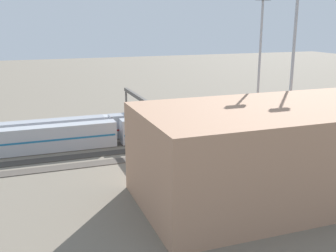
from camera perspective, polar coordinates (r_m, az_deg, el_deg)
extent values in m
plane|color=#756B5B|center=(89.11, 0.39, -1.38)|extent=(400.00, 400.00, 0.00)
cube|color=#3D3833|center=(100.52, -2.08, 0.50)|extent=(140.00, 2.80, 0.12)
cube|color=#3D3833|center=(95.92, -1.16, -0.18)|extent=(140.00, 2.80, 0.12)
cube|color=#3D3833|center=(91.36, -0.16, -0.94)|extent=(140.00, 2.80, 0.12)
cube|color=#4C443D|center=(86.85, 0.96, -1.77)|extent=(140.00, 2.80, 0.12)
cube|color=#3D3833|center=(82.40, 2.20, -2.69)|extent=(140.00, 2.80, 0.12)
cube|color=#4C443D|center=(78.01, 3.57, -3.71)|extent=(140.00, 2.80, 0.12)
cube|color=#D85914|center=(103.33, 2.98, 1.94)|extent=(10.00, 3.00, 3.60)
cube|color=#D85914|center=(101.71, 1.44, 3.19)|extent=(3.00, 2.70, 1.40)
cube|color=#B7BABF|center=(97.06, 14.31, 1.09)|extent=(23.00, 3.00, 5.00)
cube|color=#1E6B9E|center=(97.22, 14.29, 0.71)|extent=(22.40, 3.06, 0.36)
cube|color=#B7BABF|center=(86.08, 0.82, -0.15)|extent=(23.00, 3.00, 5.00)
cube|color=#1E6B9E|center=(86.21, 0.82, -0.46)|extent=(22.40, 3.06, 0.36)
cube|color=#B7BABF|center=(81.05, -15.41, -1.63)|extent=(23.00, 3.00, 5.00)
cube|color=#1E6B9E|center=(81.05, -15.41, -1.61)|extent=(22.40, 3.06, 0.36)
cube|color=#A8AAB2|center=(114.91, 22.43, 2.49)|extent=(23.00, 3.00, 5.00)
cube|color=maroon|center=(114.94, 22.42, 2.41)|extent=(22.40, 3.06, 0.36)
cube|color=#A8AAB2|center=(100.42, 12.10, 1.67)|extent=(23.00, 3.00, 5.00)
cube|color=maroon|center=(100.45, 12.10, 1.61)|extent=(22.40, 3.06, 0.36)
cube|color=#A8AAB2|center=(90.21, -1.09, 0.54)|extent=(23.00, 3.00, 5.00)
cube|color=maroon|center=(90.34, -1.09, 0.20)|extent=(22.40, 3.06, 0.36)
cube|color=#A8AAB2|center=(85.80, -16.57, -0.82)|extent=(23.00, 3.00, 5.00)
cube|color=maroon|center=(85.92, -16.55, -1.12)|extent=(22.40, 3.06, 0.36)
cube|color=silver|center=(110.99, 15.85, 2.34)|extent=(23.00, 3.00, 3.80)
cube|color=black|center=(110.95, 15.86, 2.43)|extent=(22.40, 3.06, 0.36)
cube|color=silver|center=(99.03, 4.36, 1.42)|extent=(23.00, 3.00, 3.80)
cube|color=black|center=(99.08, 4.36, 1.32)|extent=(22.40, 3.06, 0.36)
cube|color=silver|center=(92.02, -9.53, 0.23)|extent=(23.00, 3.00, 3.80)
cube|color=black|center=(91.98, -9.53, 0.34)|extent=(22.40, 3.06, 0.36)
cylinder|color=#9EA0A5|center=(78.77, 12.67, 6.62)|extent=(0.44, 0.44, 28.17)
cylinder|color=#9EA0A5|center=(119.97, 17.19, 9.88)|extent=(0.44, 0.44, 31.99)
cylinder|color=#9EA0A5|center=(81.95, 17.16, 7.53)|extent=(0.44, 0.44, 30.71)
cylinder|color=#4C4742|center=(99.94, -5.89, 2.67)|extent=(0.50, 0.50, 8.00)
cylinder|color=#4C4742|center=(72.77, -0.25, -1.79)|extent=(0.50, 0.50, 8.00)
cube|color=#4C4742|center=(85.25, -3.56, 3.66)|extent=(0.70, 30.00, 0.80)
cube|color=tan|center=(59.06, 14.87, -3.57)|extent=(38.43, 20.03, 13.24)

